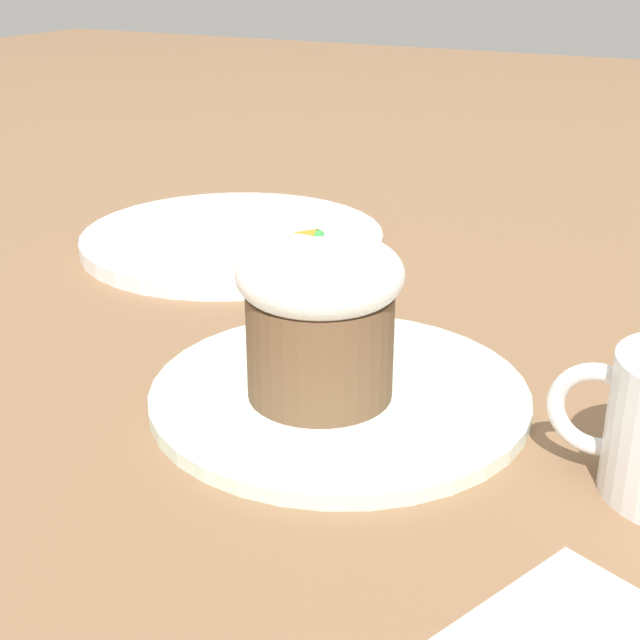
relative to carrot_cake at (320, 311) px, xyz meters
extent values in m
plane|color=#846042|center=(-0.01, -0.01, -0.07)|extent=(4.00, 4.00, 0.00)
cylinder|color=silver|center=(-0.01, -0.01, -0.06)|extent=(0.25, 0.25, 0.01)
cylinder|color=brown|center=(0.00, 0.00, -0.02)|extent=(0.09, 0.09, 0.07)
ellipsoid|color=white|center=(0.00, 0.00, 0.03)|extent=(0.11, 0.11, 0.05)
cone|color=orange|center=(0.01, 0.00, 0.05)|extent=(0.02, 0.01, 0.01)
sphere|color=green|center=(0.00, 0.00, 0.05)|extent=(0.01, 0.01, 0.01)
cube|color=silver|center=(0.00, -0.07, -0.06)|extent=(0.02, 0.09, 0.00)
ellipsoid|color=silver|center=(0.01, -0.01, -0.05)|extent=(0.03, 0.04, 0.01)
torus|color=white|center=(-0.17, 0.00, -0.03)|extent=(0.06, 0.01, 0.06)
cylinder|color=white|center=(0.23, -0.26, -0.06)|extent=(0.30, 0.30, 0.01)
camera|label=1|loc=(-0.24, 0.46, 0.22)|focal=50.00mm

